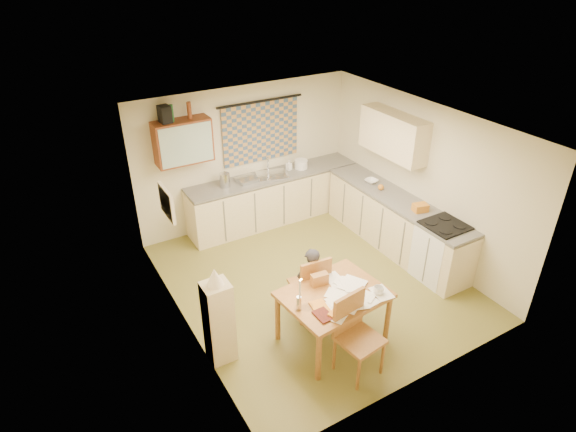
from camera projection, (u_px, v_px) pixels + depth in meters
floor at (313, 281)px, 7.41m from camera, size 4.00×4.50×0.02m
ceiling at (318, 123)px, 6.16m from camera, size 4.00×4.50×0.02m
wall_back at (245, 156)px, 8.48m from camera, size 4.00×0.02×2.50m
wall_front at (432, 298)px, 5.09m from camera, size 4.00×0.02×2.50m
wall_left at (178, 249)px, 5.90m from camera, size 0.02×4.50×2.50m
wall_right at (421, 179)px, 7.66m from camera, size 0.02×4.50×2.50m
window_blind at (261, 132)px, 8.38m from camera, size 1.45×0.03×1.05m
curtain_rod at (260, 101)px, 8.10m from camera, size 1.60×0.04×0.04m
wall_cabinet at (183, 142)px, 7.57m from camera, size 0.90×0.34×0.70m
wall_cabinet_glass at (187, 145)px, 7.44m from camera, size 0.84×0.02×0.64m
upper_cabinet_right at (393, 135)px, 7.70m from camera, size 0.34×1.30×0.70m
framed_print at (167, 203)px, 6.00m from camera, size 0.04×0.50×0.40m
print_canvas at (169, 202)px, 6.01m from camera, size 0.01×0.42×0.32m
counter_back at (276, 197)px, 8.83m from camera, size 3.30×0.62×0.92m
counter_right at (395, 223)px, 8.02m from camera, size 0.62×2.95×0.92m
stove at (440, 251)px, 7.25m from camera, size 0.61×0.61×0.95m
sink at (272, 177)px, 8.59m from camera, size 0.64×0.57×0.10m
tap at (268, 164)px, 8.64m from camera, size 0.04×0.04×0.28m
dish_rack at (247, 180)px, 8.33m from camera, size 0.38×0.33×0.06m
kettle at (225, 180)px, 8.11m from camera, size 0.22×0.22×0.24m
mixing_bowl at (301, 164)px, 8.79m from camera, size 0.28×0.28×0.16m
soap_bottle at (289, 165)px, 8.73m from camera, size 0.13×0.13×0.19m
bowl at (371, 181)px, 8.29m from camera, size 0.29×0.29×0.05m
orange_bag at (420, 208)px, 7.39m from camera, size 0.25×0.21×0.12m
fruit_orange at (381, 187)px, 8.03m from camera, size 0.10×0.10×0.10m
speaker at (165, 114)px, 7.23m from camera, size 0.18×0.21×0.26m
bottle_green at (171, 113)px, 7.27m from camera, size 0.08×0.08×0.26m
bottle_brown at (189, 110)px, 7.40m from camera, size 0.07×0.07×0.26m
dining_table at (333, 316)px, 6.13m from camera, size 1.34×1.07×0.75m
chair_far at (309, 295)px, 6.61m from camera, size 0.48×0.48×0.99m
chair_near at (357, 350)px, 5.70m from camera, size 0.53×0.53×1.04m
person at (310, 283)px, 6.44m from camera, size 0.46×0.35×1.10m
shelf_stand at (219, 322)px, 5.76m from camera, size 0.32×0.30×1.13m
lampshade at (215, 277)px, 5.43m from camera, size 0.20×0.20×0.22m
letter_rack at (319, 279)px, 6.06m from camera, size 0.23×0.13×0.16m
mug at (378, 290)px, 5.91m from camera, size 0.15×0.15×0.10m
magazine at (317, 318)px, 5.54m from camera, size 0.19×0.25×0.02m
book at (313, 309)px, 5.68m from camera, size 0.26×0.31×0.02m
orange_box at (333, 314)px, 5.58m from camera, size 0.14×0.12×0.04m
eyeglasses at (358, 302)px, 5.79m from camera, size 0.13×0.05×0.02m
candle_holder at (299, 303)px, 5.65m from camera, size 0.07×0.07×0.18m
candle at (300, 288)px, 5.57m from camera, size 0.03×0.03×0.22m
candle_flame at (301, 280)px, 5.51m from camera, size 0.02×0.02×0.02m
papers at (348, 295)px, 5.90m from camera, size 1.04×0.90×0.03m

